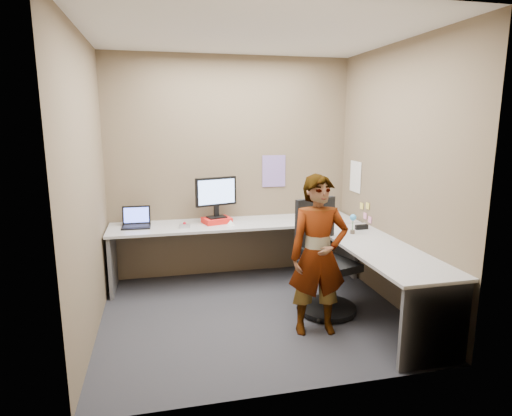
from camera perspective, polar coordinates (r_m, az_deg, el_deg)
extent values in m
plane|color=#26252A|center=(4.47, -0.29, -13.99)|extent=(3.00, 3.00, 0.00)
plane|color=brown|center=(5.34, -3.36, 5.33)|extent=(3.00, 0.00, 3.00)
plane|color=brown|center=(4.64, 18.14, 3.82)|extent=(0.00, 2.70, 2.70)
plane|color=brown|center=(4.03, -21.65, 2.47)|extent=(0.00, 2.70, 2.70)
plane|color=white|center=(4.11, -0.34, 22.39)|extent=(3.00, 3.00, 0.00)
cube|color=#B5B5B5|center=(5.14, -2.67, -2.11)|extent=(2.96, 0.65, 0.03)
cube|color=#B5B5B5|center=(4.33, 16.10, -5.19)|extent=(0.65, 1.91, 0.03)
cube|color=#59595B|center=(5.19, -18.59, -6.77)|extent=(0.04, 0.60, 0.70)
cube|color=#59595B|center=(5.66, 11.92, -4.89)|extent=(0.04, 0.60, 0.70)
cube|color=#59595B|center=(3.74, 22.73, -14.38)|extent=(0.60, 0.04, 0.70)
cube|color=red|center=(5.12, -5.25, -1.64)|extent=(0.37, 0.31, 0.06)
cube|color=black|center=(5.11, -5.26, -1.21)|extent=(0.24, 0.20, 0.02)
cube|color=black|center=(5.12, -5.31, -0.38)|extent=(0.06, 0.05, 0.13)
cube|color=black|center=(5.08, -5.36, 2.20)|extent=(0.50, 0.17, 0.34)
cube|color=#80A1DE|center=(5.06, -5.26, 2.16)|extent=(0.44, 0.12, 0.29)
cube|color=black|center=(5.08, -15.67, -2.43)|extent=(0.32, 0.24, 0.02)
cube|color=black|center=(5.16, -15.66, -0.89)|extent=(0.32, 0.07, 0.21)
cube|color=#485EE5|center=(5.16, -15.66, -0.89)|extent=(0.28, 0.05, 0.17)
cube|color=#B7B7BC|center=(4.95, -9.51, -2.34)|extent=(0.12, 0.08, 0.04)
sphere|color=red|center=(4.93, -9.51, -2.04)|extent=(0.04, 0.04, 0.04)
cone|color=white|center=(5.00, -3.39, -1.96)|extent=(0.10, 0.10, 0.06)
cube|color=black|center=(4.95, 13.90, -2.47)|extent=(0.15, 0.05, 0.05)
cylinder|color=brown|center=(4.74, 12.73, -3.13)|extent=(0.05, 0.05, 0.04)
cylinder|color=#338C3F|center=(4.72, 12.78, -2.07)|extent=(0.01, 0.01, 0.14)
sphere|color=#44A8F2|center=(4.70, 12.82, -1.24)|extent=(0.07, 0.07, 0.07)
cube|color=#846BB7|center=(5.45, 2.39, 4.94)|extent=(0.30, 0.01, 0.40)
cube|color=white|center=(5.43, 13.13, 4.09)|extent=(0.01, 0.28, 0.38)
cube|color=#F2E059|center=(5.17, 14.66, 0.27)|extent=(0.01, 0.07, 0.07)
cube|color=pink|center=(5.24, 14.34, -1.02)|extent=(0.01, 0.07, 0.07)
cube|color=pink|center=(5.14, 14.93, -1.52)|extent=(0.01, 0.07, 0.07)
cube|color=#F2E059|center=(5.30, 13.90, 0.26)|extent=(0.01, 0.07, 0.07)
cylinder|color=black|center=(4.56, 9.41, -13.01)|extent=(0.60, 0.60, 0.04)
cylinder|color=black|center=(4.47, 9.51, -10.26)|extent=(0.06, 0.06, 0.43)
cube|color=black|center=(4.39, 9.61, -7.53)|extent=(0.61, 0.61, 0.08)
cube|color=black|center=(4.47, 7.86, -2.40)|extent=(0.47, 0.19, 0.59)
cube|color=black|center=(4.18, 6.82, -5.82)|extent=(0.13, 0.32, 0.03)
cube|color=black|center=(4.51, 12.35, -4.71)|extent=(0.13, 0.32, 0.03)
imported|color=#999399|center=(3.92, 8.31, -6.30)|extent=(0.57, 0.41, 1.47)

